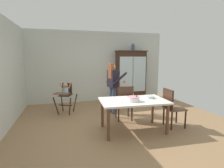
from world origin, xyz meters
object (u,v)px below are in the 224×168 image
Objects in this scene: ceramic_vase at (133,48)px; adult_person at (113,82)px; high_chair_with_toddler at (65,92)px; birthday_cake at (133,99)px; dining_table at (133,104)px; dining_chair_right_end at (171,105)px; china_cabinet at (131,76)px; dining_chair_far_side at (125,101)px; serving_bowl at (151,97)px.

adult_person is (-1.23, -1.44, -1.13)m from ceramic_vase.
high_chair_with_toddler is 2.38m from birthday_cake.
dining_chair_right_end is at bearing -2.79° from dining_table.
china_cabinet is at bearing 69.79° from dining_table.
ceramic_vase reaches higher than high_chair_with_toddler.
dining_chair_right_end reaches higher than dining_table.
dining_chair_far_side is at bearing 54.51° from dining_chair_right_end.
birthday_cake is 0.53m from serving_bowl.
serving_bowl is 0.19× the size of dining_chair_far_side.
china_cabinet reaches higher than serving_bowl.
dining_chair_far_side is at bearing 123.88° from serving_bowl.
china_cabinet is 3.15m from birthday_cake.
dining_table is at bearing 65.46° from birthday_cake.
serving_bowl is at bearing -171.64° from adult_person.
high_chair_with_toddler is 3.08m from dining_chair_right_end.
high_chair_with_toddler is at bearing 128.04° from birthday_cake.
high_chair_with_toddler is at bearing 138.95° from serving_bowl.
birthday_cake is 1.06m from dining_chair_right_end.
adult_person reaches higher than dining_chair_far_side.
high_chair_with_toddler is 0.61× the size of dining_table.
adult_person is at bearing 92.23° from birthday_cake.
china_cabinet is 7.06× the size of birthday_cake.
birthday_cake is at bearing -111.65° from ceramic_vase.
china_cabinet is at bearing -110.05° from dining_chair_far_side.
adult_person is at bearing 94.46° from dining_table.
adult_person is 1.59× the size of dining_chair_far_side.
ceramic_vase is 1.50× the size of serving_bowl.
high_chair_with_toddler is 2.62m from serving_bowl.
birthday_cake is at bearing 95.56° from dining_chair_right_end.
ceramic_vase is at bearing -0.72° from dining_chair_right_end.
dining_table is 1.63× the size of dining_chair_far_side.
china_cabinet is 1.85m from adult_person.
china_cabinet is 2.87m from serving_bowl.
adult_person is at bearing 112.76° from serving_bowl.
birthday_cake is (-0.05, -0.11, 0.15)m from dining_table.
dining_table is at bearing -26.19° from high_chair_with_toddler.
ceramic_vase is at bearing 2.81° from china_cabinet.
dining_table is at bearing -111.53° from ceramic_vase.
china_cabinet reaches higher than birthday_cake.
ceramic_vase is 3.17m from serving_bowl.
ceramic_vase is at bearing 45.45° from high_chair_with_toddler.
high_chair_with_toddler is 1.88m from dining_chair_far_side.
china_cabinet is 2.06× the size of dining_chair_far_side.
birthday_cake is (1.46, -1.87, 0.14)m from high_chair_with_toddler.
ceramic_vase is (0.08, 0.00, 1.10)m from china_cabinet.
dining_chair_right_end is (1.03, 0.06, -0.24)m from birthday_cake.
dining_table is at bearing 170.06° from adult_person.
ceramic_vase is at bearing -111.65° from dining_chair_far_side.
dining_table is 8.71× the size of serving_bowl.
ceramic_vase is at bearing 76.71° from serving_bowl.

